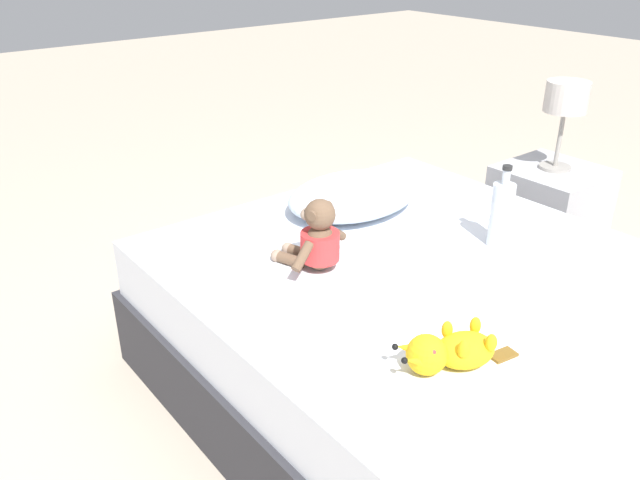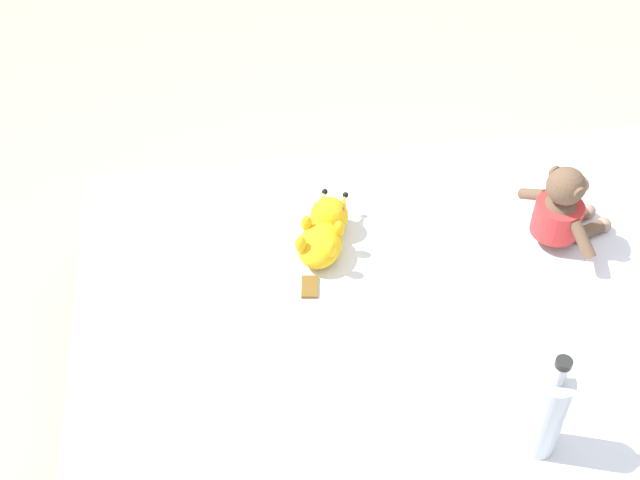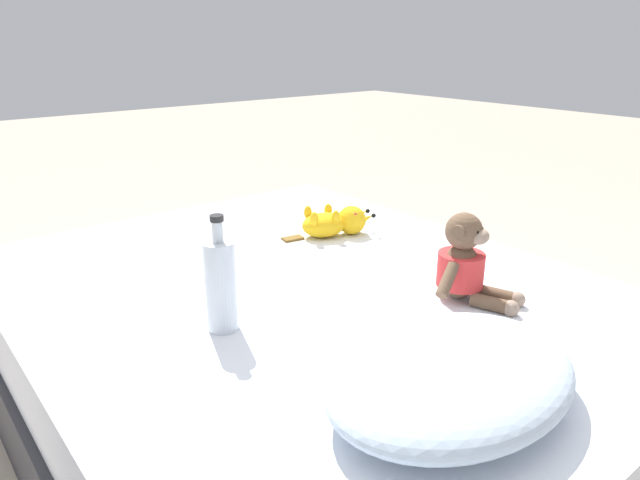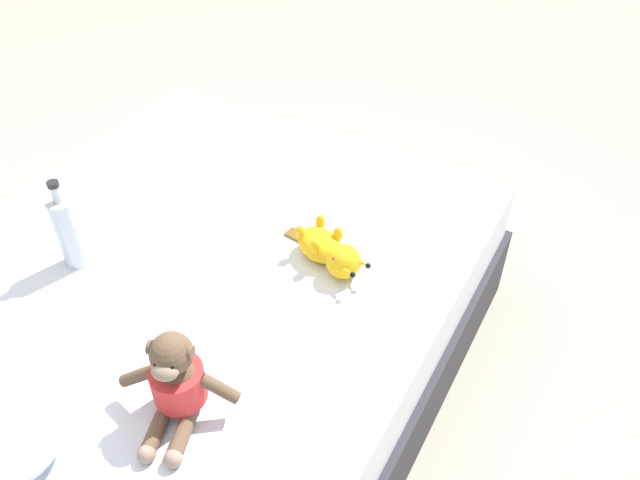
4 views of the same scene
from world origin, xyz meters
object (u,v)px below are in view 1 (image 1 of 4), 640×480
Objects in this scene: plush_yellow_creature at (449,351)px; plush_monkey at (317,240)px; bedside_lamp at (566,102)px; bed at (447,347)px; glass_bottle at (501,214)px; pillow at (353,195)px; nightstand at (546,216)px.

plush_monkey is at bearing 83.80° from plush_yellow_creature.
bed is at bearing -160.37° from bedside_lamp.
plush_yellow_creature is 0.81× the size of bedside_lamp.
glass_bottle is (0.30, 0.07, 0.36)m from bed.
plush_monkey is at bearing -176.26° from bedside_lamp.
glass_bottle is 0.95m from bedside_lamp.
pillow is 1.12m from nightstand.
bed is 6.58× the size of glass_bottle.
plush_yellow_creature is (-0.46, -0.87, -0.01)m from pillow.
bedside_lamp reaches higher than pillow.
glass_bottle is at bearing -23.57° from plush_monkey.
bedside_lamp is (1.51, 0.69, 0.24)m from plush_yellow_creature.
nightstand is (0.87, 0.35, -0.37)m from glass_bottle.
plush_monkey reaches higher than plush_yellow_creature.
plush_yellow_creature reaches higher than nightstand.
bedside_lamp reaches higher than glass_bottle.
bedside_lamp is at bearing 3.74° from plush_monkey.
plush_yellow_creature is at bearing -141.33° from bed.
nightstand is at bearing -9.83° from pillow.
bedside_lamp is (1.16, 0.42, 0.53)m from bed.
plush_yellow_creature is (-0.06, -0.60, -0.05)m from plush_monkey.
glass_bottle is at bearing 28.29° from plush_yellow_creature.
plush_monkey is at bearing 131.13° from bed.
bed is 6.61× the size of plush_monkey.
bed is 1.35m from bedside_lamp.
pillow is 1.97× the size of glass_bottle.
bed is 0.68m from pillow.
bed reaches higher than nightstand.
pillow is 1.09m from bedside_lamp.
bed is 0.47m from glass_bottle.
pillow is 0.56m from glass_bottle.
bed is 1.24m from nightstand.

